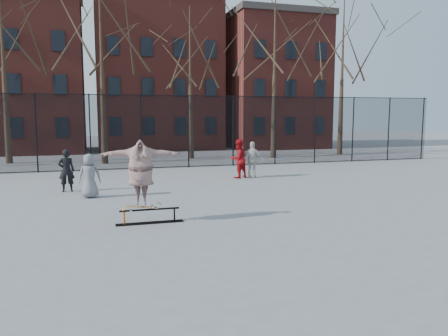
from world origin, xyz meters
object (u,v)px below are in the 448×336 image
object	(u,v)px
bystander_grey	(90,176)
bystander_white	(253,160)
skateboard	(142,207)
bystander_black	(66,171)
skate_rail	(150,217)
bystander_red	(238,159)
skater	(141,173)

from	to	relation	value
bystander_grey	bystander_white	distance (m)	7.82
skateboard	bystander_black	world-z (taller)	bystander_black
bystander_white	bystander_grey	bearing A→B (deg)	48.49
skateboard	bystander_grey	size ratio (longest dim) A/B	0.59
skate_rail	bystander_white	bearing A→B (deg)	52.02
skate_rail	bystander_black	distance (m)	6.33
bystander_black	bystander_red	bearing A→B (deg)	-172.07
skateboard	bystander_red	bearing A→B (deg)	54.70
skate_rail	bystander_grey	xyz separation A→B (m)	(-1.60, 4.28, 0.63)
bystander_red	skater	bearing A→B (deg)	29.16
bystander_white	bystander_black	bearing A→B (deg)	36.34
skate_rail	bystander_red	xyz separation A→B (m)	(4.98, 7.34, 0.74)
skater	bystander_white	bearing A→B (deg)	56.02
skater	bystander_grey	distance (m)	4.54
bystander_grey	bystander_white	bearing A→B (deg)	-158.11
skate_rail	skater	size ratio (longest dim) A/B	0.85
skate_rail	skater	distance (m)	1.26
skateboard	bystander_white	size ratio (longest dim) A/B	0.55
skater	bystander_white	xyz separation A→B (m)	(5.86, 7.23, -0.55)
bystander_black	bystander_white	xyz separation A→B (m)	(8.10, 1.43, 0.03)
bystander_black	bystander_grey	bearing A→B (deg)	115.78
skater	bystander_red	xyz separation A→B (m)	(5.19, 7.34, -0.50)
bystander_grey	bystander_red	distance (m)	7.25
skate_rail	bystander_grey	bearing A→B (deg)	110.45
skate_rail	bystander_grey	size ratio (longest dim) A/B	1.16
skater	bystander_grey	xyz separation A→B (m)	(-1.38, 4.28, -0.61)
bystander_grey	bystander_red	world-z (taller)	bystander_red
skateboard	bystander_black	bearing A→B (deg)	111.14
bystander_grey	bystander_white	size ratio (longest dim) A/B	0.93
skater	bystander_red	bearing A→B (deg)	59.75
bystander_black	bystander_white	distance (m)	8.22
skateboard	bystander_red	xyz separation A→B (m)	(5.19, 7.34, 0.44)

